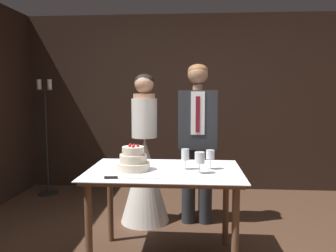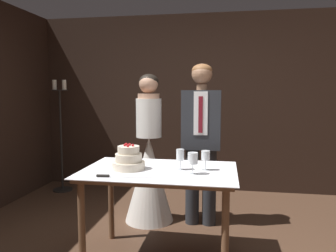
# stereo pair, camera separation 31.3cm
# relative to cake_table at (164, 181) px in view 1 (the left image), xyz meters

# --- Properties ---
(wall_back) EXTENTS (4.84, 0.12, 2.58)m
(wall_back) POSITION_rel_cake_table_xyz_m (0.09, 2.23, 0.59)
(wall_back) COLOR black
(wall_back) RESTS_ON ground_plane
(cake_table) EXTENTS (1.29, 0.85, 0.80)m
(cake_table) POSITION_rel_cake_table_xyz_m (0.00, 0.00, 0.00)
(cake_table) COLOR brown
(cake_table) RESTS_ON ground_plane
(tiered_cake) EXTENTS (0.28, 0.28, 0.22)m
(tiered_cake) POSITION_rel_cake_table_xyz_m (-0.26, -0.03, 0.18)
(tiered_cake) COLOR beige
(tiered_cake) RESTS_ON cake_table
(cake_knife) EXTENTS (0.43, 0.07, 0.02)m
(cake_knife) POSITION_rel_cake_table_xyz_m (-0.30, -0.31, 0.10)
(cake_knife) COLOR silver
(cake_knife) RESTS_ON cake_table
(wine_glass_near) EXTENTS (0.08, 0.08, 0.17)m
(wine_glass_near) POSITION_rel_cake_table_xyz_m (0.29, -0.11, 0.22)
(wine_glass_near) COLOR silver
(wine_glass_near) RESTS_ON cake_table
(wine_glass_middle) EXTENTS (0.07, 0.07, 0.18)m
(wine_glass_middle) POSITION_rel_cake_table_xyz_m (0.17, 0.02, 0.21)
(wine_glass_middle) COLOR silver
(wine_glass_middle) RESTS_ON cake_table
(wine_glass_far) EXTENTS (0.07, 0.07, 0.16)m
(wine_glass_far) POSITION_rel_cake_table_xyz_m (0.38, 0.05, 0.21)
(wine_glass_far) COLOR silver
(wine_glass_far) RESTS_ON cake_table
(bride) EXTENTS (0.54, 0.54, 1.64)m
(bride) POSITION_rel_cake_table_xyz_m (-0.29, 0.85, -0.10)
(bride) COLOR white
(bride) RESTS_ON ground_plane
(groom) EXTENTS (0.41, 0.25, 1.74)m
(groom) POSITION_rel_cake_table_xyz_m (0.29, 0.85, 0.29)
(groom) COLOR #282B30
(groom) RESTS_ON ground_plane
(candle_stand) EXTENTS (0.28, 0.28, 1.62)m
(candle_stand) POSITION_rel_cake_table_xyz_m (-1.81, 1.74, 0.07)
(candle_stand) COLOR black
(candle_stand) RESTS_ON ground_plane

